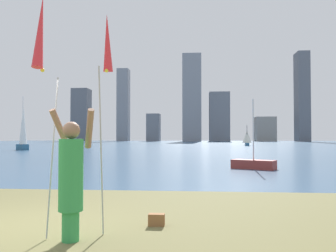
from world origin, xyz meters
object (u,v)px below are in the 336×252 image
object	(u,v)px
sailboat_4	(254,164)
sailboat_1	(247,138)
person	(71,175)
sailboat_0	(23,130)
kite_flag_right	(107,49)
bag	(157,220)
kite_flag_left	(41,37)

from	to	relation	value
sailboat_4	sailboat_1	bearing A→B (deg)	82.85
person	sailboat_0	size ratio (longest dim) A/B	0.33
kite_flag_right	sailboat_4	world-z (taller)	kite_flag_right
kite_flag_right	bag	bearing A→B (deg)	29.73
bag	sailboat_0	xyz separation A→B (m)	(-19.09, 32.56, 2.16)
sailboat_0	sailboat_1	size ratio (longest dim) A/B	1.83
bag	sailboat_1	distance (m)	54.09
kite_flag_left	person	bearing A→B (deg)	29.39
sailboat_0	sailboat_1	distance (m)	34.70
person	kite_flag_right	size ratio (longest dim) A/B	0.55
kite_flag_right	sailboat_4	distance (m)	12.67
sailboat_0	sailboat_1	xyz separation A→B (m)	(27.74, 20.82, -0.93)
kite_flag_left	bag	xyz separation A→B (m)	(1.57, 1.24, -2.92)
person	kite_flag_left	distance (m)	2.10
person	sailboat_0	distance (m)	38.07
kite_flag_right	sailboat_1	size ratio (longest dim) A/B	1.09
sailboat_1	kite_flag_left	bearing A→B (deg)	-100.60
kite_flag_left	sailboat_1	bearing A→B (deg)	79.40
kite_flag_left	sailboat_4	world-z (taller)	kite_flag_left
sailboat_0	sailboat_4	world-z (taller)	sailboat_0
kite_flag_left	kite_flag_right	xyz separation A→B (m)	(0.79, 0.79, 0.00)
person	sailboat_0	bearing A→B (deg)	102.26
person	sailboat_4	world-z (taller)	sailboat_4
sailboat_0	sailboat_4	xyz separation A→B (m)	(22.45, -21.36, -2.02)
kite_flag_left	kite_flag_right	world-z (taller)	kite_flag_left
kite_flag_left	sailboat_4	size ratio (longest dim) A/B	1.09
kite_flag_left	bag	bearing A→B (deg)	38.28
kite_flag_left	sailboat_1	size ratio (longest dim) A/B	1.11
sailboat_0	sailboat_4	bearing A→B (deg)	-43.57
kite_flag_right	sailboat_0	distance (m)	37.75
person	bag	distance (m)	1.78
person	kite_flag_right	world-z (taller)	kite_flag_right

